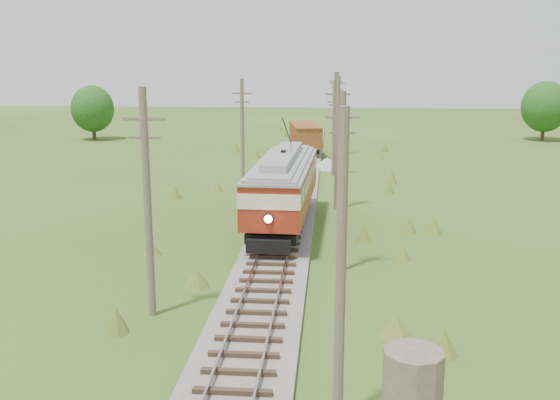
{
  "coord_description": "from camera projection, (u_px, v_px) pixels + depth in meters",
  "views": [
    {
      "loc": [
        2.78,
        -10.82,
        9.86
      ],
      "look_at": [
        0.0,
        23.04,
        2.35
      ],
      "focal_mm": 40.0,
      "sensor_mm": 36.0,
      "label": 1
    }
  ],
  "objects": [
    {
      "name": "utility_pole_r_6",
      "position": [
        335.0,
        105.0,
        79.78
      ],
      "size": [
        1.6,
        0.3,
        8.7
      ],
      "color": "brown",
      "rests_on": "ground"
    },
    {
      "name": "utility_pole_l_b",
      "position": [
        242.0,
        130.0,
        51.21
      ],
      "size": [
        1.6,
        0.3,
        8.6
      ],
      "color": "brown",
      "rests_on": "ground"
    },
    {
      "name": "tree_mid_a",
      "position": [
        93.0,
        109.0,
        80.43
      ],
      "size": [
        5.46,
        5.46,
        7.03
      ],
      "color": "#38281C",
      "rests_on": "ground"
    },
    {
      "name": "utility_pole_r_3",
      "position": [
        337.0,
        142.0,
        41.8
      ],
      "size": [
        1.6,
        0.3,
        9.0
      ],
      "color": "brown",
      "rests_on": "ground"
    },
    {
      "name": "tree_mid_b",
      "position": [
        545.0,
        107.0,
        79.62
      ],
      "size": [
        5.88,
        5.88,
        7.57
      ],
      "color": "#38281C",
      "rests_on": "ground"
    },
    {
      "name": "railbed_main",
      "position": [
        292.0,
        197.0,
        45.93
      ],
      "size": [
        3.6,
        96.0,
        0.57
      ],
      "color": "#605B54",
      "rests_on": "ground"
    },
    {
      "name": "gondola",
      "position": [
        305.0,
        136.0,
        67.2
      ],
      "size": [
        4.0,
        8.8,
        2.82
      ],
      "rotation": [
        0.0,
        0.0,
        0.15
      ],
      "color": "black",
      "rests_on": "ground"
    },
    {
      "name": "utility_pole_r_4",
      "position": [
        334.0,
        127.0,
        54.53
      ],
      "size": [
        1.6,
        0.3,
        8.4
      ],
      "color": "brown",
      "rests_on": "ground"
    },
    {
      "name": "utility_pole_r_2",
      "position": [
        341.0,
        181.0,
        29.18
      ],
      "size": [
        1.6,
        0.3,
        8.6
      ],
      "color": "brown",
      "rests_on": "ground"
    },
    {
      "name": "gravel_pile",
      "position": [
        328.0,
        164.0,
        58.9
      ],
      "size": [
        2.98,
        3.16,
        1.08
      ],
      "color": "gray",
      "rests_on": "ground"
    },
    {
      "name": "streetcar",
      "position": [
        283.0,
        183.0,
        37.07
      ],
      "size": [
        3.62,
        13.74,
        6.24
      ],
      "rotation": [
        0.0,
        0.0,
        -0.03
      ],
      "color": "black",
      "rests_on": "ground"
    },
    {
      "name": "utility_pole_r_5",
      "position": [
        337.0,
        113.0,
        67.09
      ],
      "size": [
        1.6,
        0.3,
        8.9
      ],
      "color": "brown",
      "rests_on": "ground"
    },
    {
      "name": "utility_pole_l_a",
      "position": [
        147.0,
        202.0,
        23.9
      ],
      "size": [
        1.6,
        0.3,
        9.0
      ],
      "color": "brown",
      "rests_on": "ground"
    },
    {
      "name": "utility_pole_r_1",
      "position": [
        341.0,
        273.0,
        16.55
      ],
      "size": [
        0.3,
        0.3,
        8.8
      ],
      "color": "brown",
      "rests_on": "ground"
    }
  ]
}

